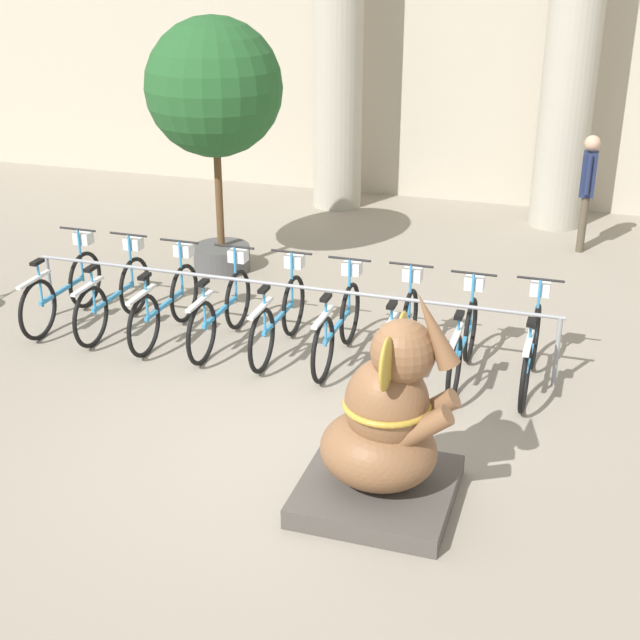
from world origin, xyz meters
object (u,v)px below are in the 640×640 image
bicycle_7 (464,342)px  person_pedestrian (588,183)px  bicycle_3 (221,309)px  bicycle_4 (279,316)px  elephant_statue (385,433)px  bicycle_1 (115,295)px  bicycle_6 (400,332)px  bicycle_8 (531,349)px  bicycle_5 (338,324)px  bicycle_2 (166,303)px  bicycle_0 (64,288)px  potted_tree (214,94)px

bicycle_7 → person_pedestrian: person_pedestrian is taller
bicycle_3 → bicycle_4: size_ratio=1.00×
bicycle_7 → elephant_statue: 2.40m
person_pedestrian → bicycle_1: bearing=-137.8°
bicycle_3 → bicycle_6: same height
bicycle_8 → bicycle_5: bearing=-179.8°
elephant_statue → bicycle_5: bearing=114.8°
bicycle_2 → bicycle_1: bearing=176.9°
bicycle_1 → bicycle_8: bearing=-0.2°
bicycle_5 → elephant_statue: 2.67m
bicycle_1 → elephant_statue: size_ratio=0.89×
bicycle_1 → bicycle_4: bearing=-0.0°
bicycle_2 → bicycle_7: bearing=-0.3°
bicycle_6 → bicycle_7: size_ratio=1.00×
bicycle_7 → person_pedestrian: size_ratio=1.01×
bicycle_3 → elephant_statue: (2.47, -2.41, 0.23)m
bicycle_0 → bicycle_8: size_ratio=1.00×
bicycle_3 → bicycle_5: size_ratio=1.00×
bicycle_6 → bicycle_8: (1.36, -0.01, 0.00)m
bicycle_0 → bicycle_3: bearing=-0.5°
bicycle_2 → elephant_statue: (3.15, -2.40, 0.23)m
bicycle_1 → bicycle_3: 1.36m
bicycle_4 → bicycle_2: bearing=-178.5°
bicycle_3 → potted_tree: 3.12m
bicycle_2 → bicycle_4: (1.36, 0.04, 0.00)m
bicycle_5 → person_pedestrian: (2.32, 4.59, 0.59)m
bicycle_2 → bicycle_8: size_ratio=1.00×
bicycle_7 → bicycle_8: same height
bicycle_0 → bicycle_6: bearing=0.1°
bicycle_2 → bicycle_6: size_ratio=1.00×
bicycle_3 → bicycle_5: 1.36m
elephant_statue → potted_tree: size_ratio=0.57×
bicycle_5 → bicycle_6: bearing=1.8°
bicycle_2 → bicycle_6: (2.71, 0.04, 0.00)m
bicycle_8 → elephant_statue: elephant_statue is taller
bicycle_3 → bicycle_6: 2.04m
bicycle_3 → potted_tree: bearing=113.8°
bicycle_0 → bicycle_6: (4.07, 0.00, 0.00)m
bicycle_5 → person_pedestrian: bearing=63.1°
bicycle_3 → potted_tree: size_ratio=0.51×
bicycle_7 → person_pedestrian: 4.76m
bicycle_7 → bicycle_5: bearing=178.7°
bicycle_0 → potted_tree: size_ratio=0.51×
bicycle_0 → bicycle_2: same height
bicycle_0 → bicycle_8: bearing=-0.1°
bicycle_2 → bicycle_8: same height
bicycle_3 → bicycle_8: bearing=0.1°
bicycle_5 → bicycle_6: 0.68m
bicycle_4 → potted_tree: (-1.66, 2.20, 1.97)m
bicycle_0 → person_pedestrian: (5.72, 4.57, 0.59)m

